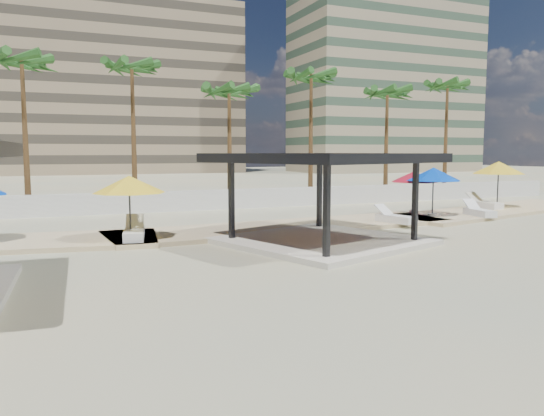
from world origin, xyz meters
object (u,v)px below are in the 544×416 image
at_px(pavilion_central, 323,190).
at_px(lounger_b, 395,218).
at_px(lounger_a, 134,233).
at_px(lounger_d, 479,212).
at_px(umbrella_c, 414,177).
at_px(lounger_c, 484,204).

xyz_separation_m(pavilion_central, lounger_b, (5.42, 2.89, -1.66)).
xyz_separation_m(lounger_a, lounger_b, (11.93, -0.00, -0.01)).
xyz_separation_m(pavilion_central, lounger_d, (10.99, 3.38, -1.66)).
xyz_separation_m(lounger_b, lounger_d, (5.57, 0.49, 0.00)).
bearing_deg(pavilion_central, umbrella_c, 15.43).
bearing_deg(pavilion_central, lounger_b, 9.18).
relative_size(pavilion_central, lounger_d, 3.86).
height_order(pavilion_central, umbrella_c, pavilion_central).
xyz_separation_m(umbrella_c, lounger_d, (2.02, -2.73, -1.74)).
relative_size(pavilion_central, lounger_c, 3.63).
height_order(lounger_a, lounger_d, lounger_a).
distance_m(lounger_b, lounger_c, 9.40).
bearing_deg(lounger_b, umbrella_c, -61.91).
relative_size(lounger_a, lounger_b, 1.05).
distance_m(pavilion_central, lounger_a, 7.31).
distance_m(pavilion_central, lounger_c, 15.61).
xyz_separation_m(lounger_b, lounger_c, (8.77, 3.41, 0.02)).
relative_size(lounger_a, lounger_d, 1.04).
bearing_deg(lounger_b, lounger_a, 75.78).
bearing_deg(lounger_c, umbrella_c, 90.54).
height_order(lounger_b, lounger_d, lounger_d).
bearing_deg(lounger_a, pavilion_central, -103.02).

